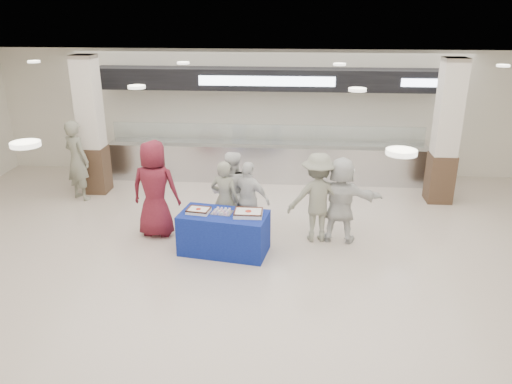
# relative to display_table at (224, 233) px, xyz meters

# --- Properties ---
(ground) EXTENTS (14.00, 14.00, 0.00)m
(ground) POSITION_rel_display_table_xyz_m (0.53, -1.31, -0.38)
(ground) COLOR beige
(ground) RESTS_ON ground
(serving_line) EXTENTS (8.70, 0.85, 2.80)m
(serving_line) POSITION_rel_display_table_xyz_m (0.54, 4.09, 0.78)
(serving_line) COLOR silver
(serving_line) RESTS_ON ground
(column_left) EXTENTS (0.55, 0.55, 3.20)m
(column_left) POSITION_rel_display_table_xyz_m (-3.47, 2.89, 1.15)
(column_left) COLOR #3D291C
(column_left) RESTS_ON ground
(column_right) EXTENTS (0.55, 0.55, 3.20)m
(column_right) POSITION_rel_display_table_xyz_m (4.53, 2.89, 1.15)
(column_right) COLOR #3D291C
(column_right) RESTS_ON ground
(display_table) EXTENTS (1.66, 1.03, 0.75)m
(display_table) POSITION_rel_display_table_xyz_m (0.00, 0.00, 0.00)
(display_table) COLOR navy
(display_table) RESTS_ON ground
(sheet_cake_left) EXTENTS (0.44, 0.36, 0.09)m
(sheet_cake_left) POSITION_rel_display_table_xyz_m (-0.45, 0.03, 0.42)
(sheet_cake_left) COLOR white
(sheet_cake_left) RESTS_ON display_table
(sheet_cake_right) EXTENTS (0.49, 0.38, 0.10)m
(sheet_cake_right) POSITION_rel_display_table_xyz_m (0.45, -0.04, 0.43)
(sheet_cake_right) COLOR white
(sheet_cake_right) RESTS_ON display_table
(cupcake_tray) EXTENTS (0.40, 0.33, 0.06)m
(cupcake_tray) POSITION_rel_display_table_xyz_m (-0.03, 0.03, 0.40)
(cupcake_tray) COLOR #A9A9AE
(cupcake_tray) RESTS_ON display_table
(civilian_maroon) EXTENTS (0.97, 0.67, 1.89)m
(civilian_maroon) POSITION_rel_display_table_xyz_m (-1.40, 0.64, 0.57)
(civilian_maroon) COLOR maroon
(civilian_maroon) RESTS_ON ground
(soldier_a) EXTENTS (0.64, 0.50, 1.53)m
(soldier_a) POSITION_rel_display_table_xyz_m (-0.07, 0.64, 0.39)
(soldier_a) COLOR slate
(soldier_a) RESTS_ON ground
(chef_tall) EXTENTS (0.90, 0.76, 1.63)m
(chef_tall) POSITION_rel_display_table_xyz_m (0.02, 0.93, 0.44)
(chef_tall) COLOR white
(chef_tall) RESTS_ON ground
(chef_short) EXTENTS (0.95, 0.67, 1.50)m
(chef_short) POSITION_rel_display_table_xyz_m (0.38, 0.72, 0.37)
(chef_short) COLOR white
(chef_short) RESTS_ON ground
(soldier_b) EXTENTS (1.19, 0.79, 1.72)m
(soldier_b) POSITION_rel_display_table_xyz_m (1.68, 0.64, 0.48)
(soldier_b) COLOR slate
(soldier_b) RESTS_ON ground
(civilian_white) EXTENTS (1.58, 0.67, 1.65)m
(civilian_white) POSITION_rel_display_table_xyz_m (2.11, 0.64, 0.45)
(civilian_white) COLOR white
(civilian_white) RESTS_ON ground
(soldier_bg) EXTENTS (0.80, 0.71, 1.84)m
(soldier_bg) POSITION_rel_display_table_xyz_m (-3.68, 2.40, 0.54)
(soldier_bg) COLOR slate
(soldier_bg) RESTS_ON ground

